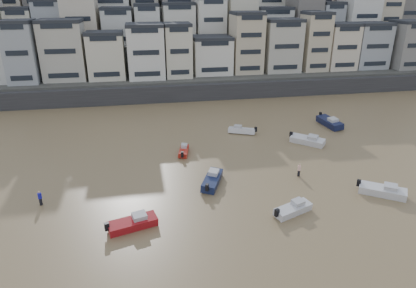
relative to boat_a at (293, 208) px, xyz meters
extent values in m
cube|color=#38383A|center=(0.20, 46.14, 1.09)|extent=(140.00, 3.00, 3.50)
cube|color=#4C4C47|center=(5.20, 53.14, 1.34)|extent=(140.00, 14.00, 4.00)
cube|color=#4C4C47|center=(5.20, 65.14, 4.34)|extent=(140.00, 14.00, 10.00)
cube|color=#4C4C47|center=(5.20, 77.14, 8.34)|extent=(140.00, 14.00, 18.00)
cube|color=#4C4C47|center=(5.20, 89.14, 12.34)|extent=(140.00, 16.00, 26.00)
cube|color=#4C4C47|center=(5.20, 103.14, 15.34)|extent=(140.00, 18.00, 32.00)
camera|label=1|loc=(-14.95, -31.46, 21.22)|focal=32.00mm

